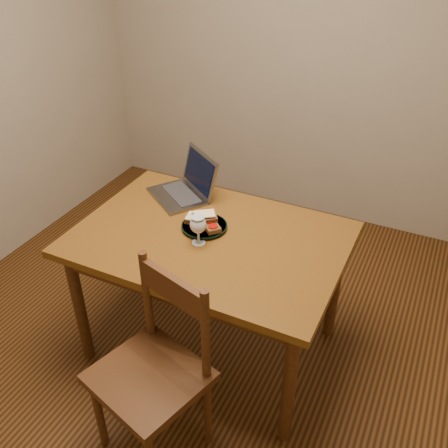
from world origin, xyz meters
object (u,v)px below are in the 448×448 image
at_px(plate, 204,227).
at_px(laptop, 188,185).
at_px(chair, 153,365).
at_px(table, 210,250).
at_px(milk_glass, 198,230).

distance_m(plate, laptop, 0.35).
bearing_deg(plate, laptop, 132.68).
xyz_separation_m(chair, plate, (-0.11, 0.68, 0.25)).
height_order(plate, laptop, laptop).
relative_size(table, milk_glass, 8.65).
distance_m(chair, plate, 0.73).
height_order(chair, plate, chair).
bearing_deg(plate, milk_glass, -74.51).
bearing_deg(table, plate, 137.48).
relative_size(plate, laptop, 0.53).
xyz_separation_m(plate, laptop, (-0.24, 0.26, 0.05)).
bearing_deg(laptop, plate, -12.73).
relative_size(table, chair, 2.45).
xyz_separation_m(table, plate, (-0.05, 0.05, 0.10)).
relative_size(chair, laptop, 1.24).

